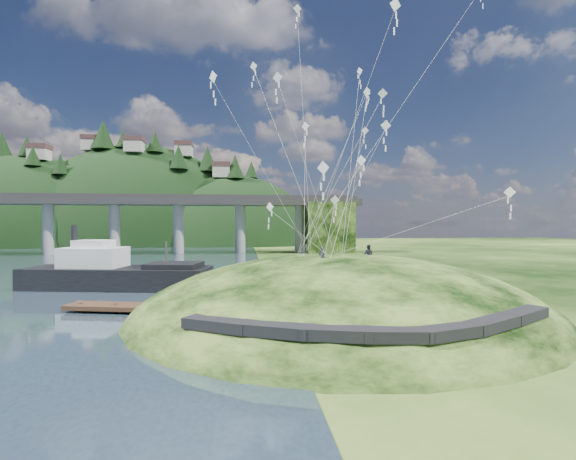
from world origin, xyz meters
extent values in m
plane|color=black|center=(0.00, 0.00, 0.00)|extent=(320.00, 320.00, 0.00)
ellipsoid|color=black|center=(8.00, 2.00, -1.50)|extent=(36.00, 32.00, 13.00)
cube|color=black|center=(-1.50, -8.00, 2.03)|extent=(4.32, 3.62, 0.71)
cube|color=black|center=(1.50, -9.65, 2.09)|extent=(4.10, 2.97, 0.61)
cube|color=black|center=(4.50, -10.65, 2.08)|extent=(3.85, 2.37, 0.62)
cube|color=black|center=(7.50, -11.10, 2.04)|extent=(3.62, 1.83, 0.66)
cube|color=black|center=(10.50, -10.90, 2.05)|extent=(3.82, 2.27, 0.68)
cube|color=black|center=(13.50, -9.95, 2.14)|extent=(4.11, 2.97, 0.71)
cube|color=black|center=(16.50, -8.40, 2.16)|extent=(4.26, 3.43, 0.66)
cube|color=#2D2B2B|center=(-50.00, 70.00, 13.00)|extent=(160.00, 9.00, 1.60)
cube|color=#2D2B2B|center=(-50.00, 70.00, 14.40)|extent=(160.00, 0.40, 1.20)
cube|color=#2D2B2B|center=(-50.00, 74.30, 14.40)|extent=(160.00, 0.40, 1.20)
cylinder|color=gray|center=(-47.50, 70.00, 6.50)|extent=(2.60, 2.60, 13.00)
cylinder|color=gray|center=(-32.00, 70.00, 6.50)|extent=(2.60, 2.60, 13.00)
cylinder|color=gray|center=(-16.50, 70.00, 6.50)|extent=(2.60, 2.60, 13.00)
cylinder|color=gray|center=(-1.00, 70.00, 6.50)|extent=(2.60, 2.60, 13.00)
cylinder|color=gray|center=(14.50, 70.00, 6.50)|extent=(2.60, 2.60, 13.00)
cube|color=black|center=(22.00, 70.00, 6.50)|extent=(12.00, 11.00, 13.00)
ellipsoid|color=black|center=(-78.00, 120.00, -8.00)|extent=(84.00, 60.00, 80.00)
ellipsoid|color=black|center=(-40.00, 126.00, -6.00)|extent=(96.00, 68.00, 88.00)
ellipsoid|color=black|center=(-5.00, 118.00, -10.00)|extent=(76.00, 56.00, 72.00)
cone|color=black|center=(-85.20, 117.64, 35.35)|extent=(6.94, 6.94, 9.13)
cone|color=black|center=(-75.52, 114.91, 34.54)|extent=(5.61, 5.61, 7.39)
cone|color=black|center=(-69.59, 107.07, 30.04)|extent=(5.08, 5.08, 6.69)
cone|color=black|center=(-60.58, 106.17, 27.34)|extent=(5.29, 5.29, 6.96)
cone|color=black|center=(-49.87, 114.63, 39.23)|extent=(8.01, 8.01, 10.54)
cone|color=black|center=(-42.87, 114.06, 37.88)|extent=(4.97, 4.97, 6.54)
cone|color=black|center=(-31.40, 112.04, 36.68)|extent=(5.83, 5.83, 7.67)
cone|color=black|center=(-22.45, 107.08, 30.58)|extent=(6.47, 6.47, 8.51)
cone|color=black|center=(-13.22, 113.99, 31.23)|extent=(7.13, 7.13, 9.38)
cone|color=black|center=(-3.12, 109.03, 27.87)|extent=(6.56, 6.56, 8.63)
cone|color=black|center=(2.77, 114.63, 27.68)|extent=(4.88, 4.88, 6.42)
cube|color=beige|center=(-70.00, 112.00, 31.29)|extent=(6.00, 5.00, 4.00)
cube|color=#53322F|center=(-70.00, 112.00, 33.99)|extent=(6.40, 5.40, 1.60)
cube|color=beige|center=(-55.00, 118.00, 35.99)|extent=(6.00, 5.00, 4.00)
cube|color=#53322F|center=(-55.00, 118.00, 38.69)|extent=(6.40, 5.40, 1.60)
cube|color=beige|center=(-38.00, 110.00, 34.28)|extent=(6.00, 5.00, 4.00)
cube|color=#53322F|center=(-38.00, 110.00, 36.98)|extent=(6.40, 5.40, 1.60)
cube|color=beige|center=(-22.00, 116.00, 34.18)|extent=(6.00, 5.00, 4.00)
cube|color=#53322F|center=(-22.00, 116.00, 36.88)|extent=(6.40, 5.40, 1.60)
cube|color=beige|center=(-8.00, 110.00, 25.88)|extent=(6.00, 5.00, 4.00)
cube|color=#53322F|center=(-8.00, 110.00, 28.58)|extent=(6.40, 5.40, 1.60)
cube|color=black|center=(-14.71, 17.02, 1.25)|extent=(21.84, 9.44, 2.50)
cube|color=silver|center=(-17.55, 17.53, 3.46)|extent=(7.38, 5.36, 2.69)
cube|color=silver|center=(-17.55, 17.53, 5.10)|extent=(4.30, 3.52, 1.15)
cube|color=black|center=(-8.09, 15.82, 2.79)|extent=(6.53, 5.76, 0.58)
cylinder|color=black|center=(-19.91, 17.96, 6.25)|extent=(0.67, 0.67, 2.31)
cylinder|color=#2D2B2B|center=(-9.03, 15.99, 4.04)|extent=(0.23, 0.23, 2.88)
cube|color=#372216|center=(-7.92, 3.99, 0.48)|extent=(15.04, 5.51, 0.37)
cylinder|color=#372216|center=(-14.15, 5.37, 0.21)|extent=(0.32, 0.32, 1.06)
cylinder|color=#372216|center=(-11.03, 4.68, 0.21)|extent=(0.32, 0.32, 1.06)
cylinder|color=#372216|center=(-7.92, 3.99, 0.21)|extent=(0.32, 0.32, 1.06)
cylinder|color=#372216|center=(-4.81, 3.30, 0.21)|extent=(0.32, 0.32, 1.06)
cylinder|color=#372216|center=(-1.69, 2.60, 0.21)|extent=(0.32, 0.32, 1.06)
imported|color=#22252E|center=(6.06, 0.14, 5.78)|extent=(0.73, 0.60, 1.72)
imported|color=#22252E|center=(10.55, 2.37, 5.80)|extent=(1.07, 1.03, 1.74)
cube|color=silver|center=(5.89, 7.55, 17.10)|extent=(0.61, 0.69, 0.86)
cube|color=silver|center=(5.89, 7.55, 16.48)|extent=(0.10, 0.08, 0.51)
cube|color=silver|center=(5.89, 7.55, 15.86)|extent=(0.10, 0.08, 0.51)
cube|color=silver|center=(5.89, 7.55, 15.24)|extent=(0.10, 0.08, 0.51)
cube|color=silver|center=(12.38, 9.08, 17.24)|extent=(0.76, 0.21, 0.77)
cube|color=silver|center=(12.38, 9.08, 16.69)|extent=(0.10, 0.02, 0.45)
cube|color=silver|center=(12.38, 9.08, 16.14)|extent=(0.10, 0.02, 0.45)
cube|color=silver|center=(12.38, 9.08, 15.59)|extent=(0.10, 0.02, 0.45)
cube|color=silver|center=(10.75, -0.40, 17.83)|extent=(0.75, 0.26, 0.75)
cube|color=silver|center=(10.75, -0.40, 17.28)|extent=(0.10, 0.02, 0.45)
cube|color=silver|center=(10.75, -0.40, 16.74)|extent=(0.10, 0.02, 0.45)
cube|color=silver|center=(10.75, -0.40, 16.19)|extent=(0.10, 0.02, 0.45)
cube|color=silver|center=(1.79, -1.62, 8.82)|extent=(0.51, 0.50, 0.68)
cube|color=silver|center=(1.79, -1.62, 8.34)|extent=(0.08, 0.06, 0.39)
cube|color=silver|center=(1.79, -1.62, 7.86)|extent=(0.08, 0.06, 0.39)
cube|color=silver|center=(1.79, -1.62, 7.38)|extent=(0.08, 0.06, 0.39)
cube|color=silver|center=(2.35, -1.71, 18.22)|extent=(0.70, 0.40, 0.77)
cube|color=silver|center=(2.35, -1.71, 17.68)|extent=(0.10, 0.05, 0.45)
cube|color=silver|center=(2.35, -1.71, 17.13)|extent=(0.10, 0.05, 0.45)
cube|color=silver|center=(2.35, -1.71, 16.58)|extent=(0.10, 0.05, 0.45)
cube|color=silver|center=(9.59, -4.14, 14.35)|extent=(0.73, 0.18, 0.72)
cube|color=silver|center=(9.59, -4.14, 13.83)|extent=(0.10, 0.03, 0.42)
cube|color=silver|center=(9.59, -4.14, 13.31)|extent=(0.10, 0.03, 0.42)
cube|color=silver|center=(9.59, -4.14, 12.80)|extent=(0.10, 0.03, 0.42)
cube|color=silver|center=(4.38, 2.54, 25.64)|extent=(0.69, 0.25, 0.67)
cube|color=silver|center=(4.38, 2.54, 25.15)|extent=(0.09, 0.05, 0.40)
cube|color=silver|center=(4.38, 2.54, 24.66)|extent=(0.09, 0.05, 0.40)
cube|color=silver|center=(4.38, 2.54, 24.17)|extent=(0.09, 0.05, 0.40)
cube|color=silver|center=(9.48, -5.99, 21.53)|extent=(0.81, 0.24, 0.82)
cube|color=silver|center=(9.48, -5.99, 20.94)|extent=(0.10, 0.07, 0.48)
cube|color=silver|center=(9.48, -5.99, 20.36)|extent=(0.10, 0.07, 0.48)
cube|color=silver|center=(9.48, -5.99, 19.77)|extent=(0.10, 0.07, 0.48)
cube|color=silver|center=(12.83, 9.85, 21.58)|extent=(0.55, 0.58, 0.75)
cube|color=silver|center=(12.83, 9.85, 21.04)|extent=(0.09, 0.07, 0.44)
cube|color=silver|center=(12.83, 9.85, 20.49)|extent=(0.09, 0.07, 0.44)
cube|color=silver|center=(12.83, 9.85, 19.95)|extent=(0.09, 0.07, 0.44)
cube|color=silver|center=(17.89, -2.15, 24.19)|extent=(0.09, 0.07, 0.42)
cube|color=silver|center=(8.37, 5.53, 9.81)|extent=(0.88, 0.31, 0.85)
cube|color=silver|center=(8.37, 5.53, 9.18)|extent=(0.12, 0.05, 0.51)
cube|color=silver|center=(8.37, 5.53, 8.56)|extent=(0.12, 0.05, 0.51)
cube|color=silver|center=(8.37, 5.53, 7.94)|extent=(0.12, 0.05, 0.51)
cube|color=silver|center=(10.98, 6.41, 22.24)|extent=(0.39, 0.60, 0.66)
cube|color=silver|center=(10.98, 6.41, 21.75)|extent=(0.08, 0.07, 0.40)
cube|color=silver|center=(10.98, 6.41, 21.27)|extent=(0.08, 0.07, 0.40)
cube|color=silver|center=(10.98, 6.41, 20.78)|extent=(0.08, 0.07, 0.40)
cube|color=silver|center=(0.75, 3.37, 20.99)|extent=(0.58, 0.54, 0.72)
cube|color=silver|center=(0.75, 3.37, 20.46)|extent=(0.10, 0.06, 0.44)
cube|color=silver|center=(0.75, 3.37, 19.93)|extent=(0.10, 0.06, 0.44)
cube|color=silver|center=(0.75, 3.37, 19.40)|extent=(0.10, 0.06, 0.44)
cube|color=silver|center=(-2.14, -3.42, 17.43)|extent=(0.54, 0.61, 0.77)
cube|color=silver|center=(-2.14, -3.42, 16.88)|extent=(0.09, 0.08, 0.45)
cube|color=silver|center=(-2.14, -3.42, 16.33)|extent=(0.09, 0.08, 0.45)
cube|color=silver|center=(-2.14, -3.42, 15.78)|extent=(0.09, 0.08, 0.45)
cube|color=silver|center=(5.07, -4.86, 11.27)|extent=(0.70, 0.60, 0.87)
cube|color=silver|center=(5.07, -4.86, 10.65)|extent=(0.11, 0.07, 0.51)
cube|color=silver|center=(5.07, -4.86, 10.03)|extent=(0.11, 0.07, 0.51)
cube|color=silver|center=(5.07, -4.86, 9.41)|extent=(0.11, 0.07, 0.51)
cube|color=silver|center=(10.53, 2.83, 18.94)|extent=(0.66, 0.21, 0.65)
cube|color=silver|center=(10.53, 2.83, 18.46)|extent=(0.08, 0.05, 0.39)
cube|color=silver|center=(10.53, 2.83, 17.99)|extent=(0.08, 0.05, 0.39)
cube|color=silver|center=(10.53, 2.83, 17.51)|extent=(0.08, 0.05, 0.39)
cube|color=silver|center=(7.37, -5.74, 11.65)|extent=(0.47, 0.54, 0.67)
cube|color=silver|center=(7.37, -5.74, 11.17)|extent=(0.08, 0.07, 0.39)
cube|color=silver|center=(7.37, -5.74, 10.69)|extent=(0.08, 0.07, 0.39)
cube|color=silver|center=(7.37, -5.74, 10.21)|extent=(0.08, 0.07, 0.39)
cube|color=silver|center=(17.63, -5.76, 9.71)|extent=(0.47, 0.63, 0.73)
cube|color=silver|center=(17.63, -5.76, 9.18)|extent=(0.09, 0.07, 0.44)
cube|color=silver|center=(17.63, -5.76, 8.65)|extent=(0.09, 0.07, 0.44)
cube|color=silver|center=(17.63, -5.76, 8.11)|extent=(0.09, 0.07, 0.44)
camera|label=1|loc=(-0.12, -29.70, 7.63)|focal=24.00mm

